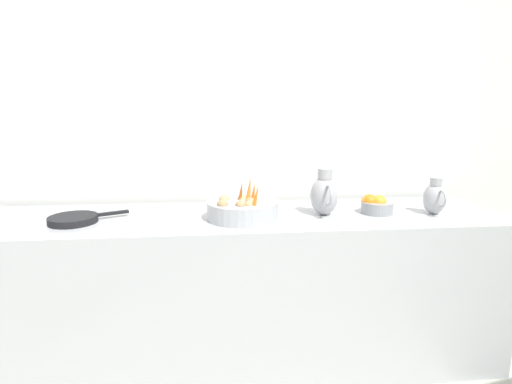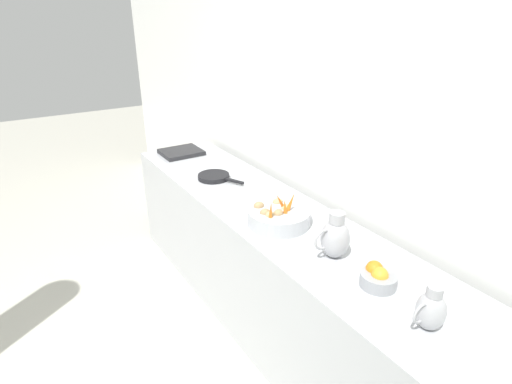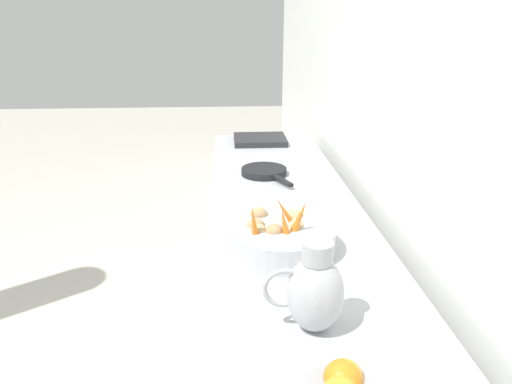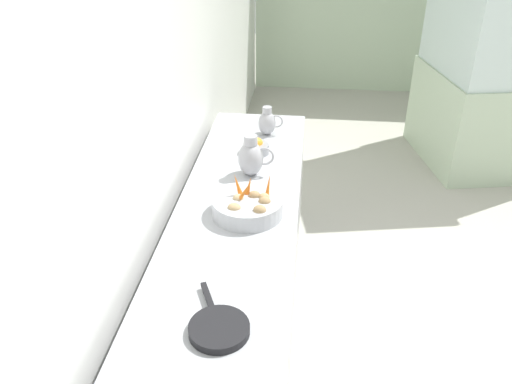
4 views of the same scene
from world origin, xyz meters
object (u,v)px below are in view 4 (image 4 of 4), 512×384
at_px(metal_pitcher_tall, 251,157).
at_px(skillet_on_counter, 219,328).
at_px(metal_pitcher_short, 267,122).
at_px(vegetable_colander, 248,206).
at_px(glass_block_booth, 504,50).
at_px(orange_bowl, 255,147).

relative_size(metal_pitcher_tall, skillet_on_counter, 0.68).
bearing_deg(metal_pitcher_short, vegetable_colander, -90.48).
bearing_deg(glass_block_booth, vegetable_colander, -127.22).
xyz_separation_m(metal_pitcher_tall, glass_block_booth, (2.04, 2.20, 0.11)).
height_order(vegetable_colander, metal_pitcher_tall, metal_pitcher_tall).
height_order(vegetable_colander, orange_bowl, vegetable_colander).
relative_size(vegetable_colander, metal_pitcher_tall, 1.47).
bearing_deg(vegetable_colander, metal_pitcher_tall, 94.29).
bearing_deg(metal_pitcher_tall, skillet_on_counter, -88.97).
bearing_deg(orange_bowl, skillet_on_counter, -88.89).
bearing_deg(glass_block_booth, metal_pitcher_tall, -132.84).
bearing_deg(orange_bowl, glass_block_booth, 43.05).
xyz_separation_m(vegetable_colander, glass_block_booth, (2.01, 2.65, 0.17)).
relative_size(orange_bowl, metal_pitcher_short, 0.86).
xyz_separation_m(vegetable_colander, metal_pitcher_tall, (-0.03, 0.44, 0.06)).
xyz_separation_m(vegetable_colander, metal_pitcher_short, (0.01, 1.05, 0.04)).
relative_size(skillet_on_counter, glass_block_booth, 0.17).
distance_m(vegetable_colander, orange_bowl, 0.73).
distance_m(vegetable_colander, glass_block_booth, 3.33).
distance_m(orange_bowl, metal_pitcher_short, 0.32).
relative_size(vegetable_colander, metal_pitcher_short, 1.85).
bearing_deg(metal_pitcher_short, metal_pitcher_tall, -93.99).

